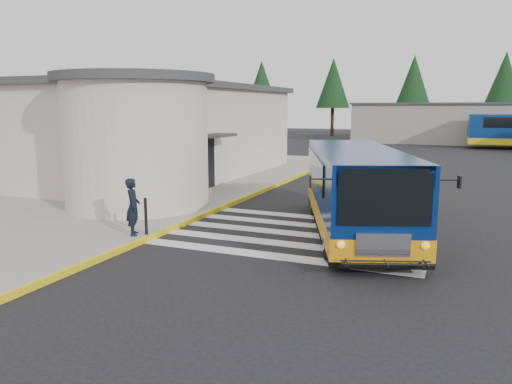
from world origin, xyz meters
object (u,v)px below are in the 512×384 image
at_px(transit_bus, 355,193).
at_px(pedestrian_a, 133,207).
at_px(bollard, 146,216).
at_px(pedestrian_b, 164,191).

height_order(transit_bus, pedestrian_a, transit_bus).
height_order(transit_bus, bollard, transit_bus).
relative_size(pedestrian_b, bollard, 1.54).
xyz_separation_m(transit_bus, bollard, (-5.40, -3.09, -0.53)).
xyz_separation_m(pedestrian_b, bollard, (0.92, -2.39, -0.29)).
relative_size(pedestrian_a, pedestrian_b, 1.00).
xyz_separation_m(transit_bus, pedestrian_a, (-5.70, -3.27, -0.24)).
bearing_deg(bollard, pedestrian_b, 111.15).
relative_size(transit_bus, pedestrian_b, 5.62).
xyz_separation_m(pedestrian_a, pedestrian_b, (-0.62, 2.57, -0.00)).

